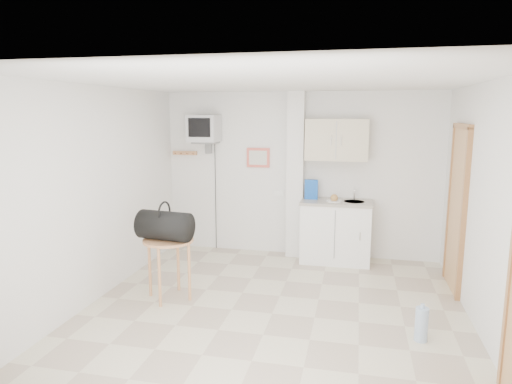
% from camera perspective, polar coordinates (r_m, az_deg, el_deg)
% --- Properties ---
extents(ground, '(4.50, 4.50, 0.00)m').
position_cam_1_polar(ground, '(5.21, 2.04, -14.94)').
color(ground, beige).
rests_on(ground, ground).
extents(room_envelope, '(4.24, 4.54, 2.55)m').
position_cam_1_polar(room_envelope, '(4.82, 5.15, 2.10)').
color(room_envelope, white).
rests_on(room_envelope, ground).
extents(kitchenette, '(1.03, 0.58, 2.10)m').
position_cam_1_polar(kitchenette, '(6.80, 9.96, -1.99)').
color(kitchenette, white).
rests_on(kitchenette, ground).
extents(crt_television, '(0.44, 0.45, 2.15)m').
position_cam_1_polar(crt_television, '(7.07, -6.50, 7.79)').
color(crt_television, slate).
rests_on(crt_television, ground).
extents(round_table, '(0.59, 0.59, 0.73)m').
position_cam_1_polar(round_table, '(5.49, -10.88, -6.89)').
color(round_table, '#B67545').
rests_on(round_table, ground).
extents(duffel_bag, '(0.66, 0.42, 0.46)m').
position_cam_1_polar(duffel_bag, '(5.39, -11.33, -4.12)').
color(duffel_bag, black).
rests_on(duffel_bag, round_table).
extents(water_bottle, '(0.13, 0.13, 0.38)m').
position_cam_1_polar(water_bottle, '(4.86, 19.98, -15.27)').
color(water_bottle, '#97AFCD').
rests_on(water_bottle, ground).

